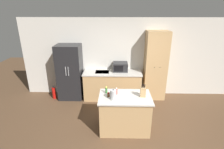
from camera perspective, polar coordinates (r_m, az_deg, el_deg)
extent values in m
plane|color=brown|center=(4.44, 7.41, -19.54)|extent=(14.00, 14.00, 0.00)
cube|color=beige|center=(5.92, 5.79, 5.43)|extent=(7.20, 0.06, 2.60)
cube|color=black|center=(5.88, -13.51, 0.76)|extent=(0.77, 0.65, 1.80)
cylinder|color=silver|center=(5.54, -14.88, 0.96)|extent=(0.02, 0.02, 0.30)
cylinder|color=silver|center=(5.51, -14.08, 0.96)|extent=(0.02, 0.02, 0.30)
cube|color=tan|center=(5.85, 0.13, -3.56)|extent=(1.84, 0.66, 0.89)
cube|color=beige|center=(5.67, 0.13, 0.69)|extent=(1.88, 0.70, 0.03)
cube|color=#9EA0A3|center=(5.69, -3.21, 0.83)|extent=(0.44, 0.34, 0.01)
cube|color=tan|center=(5.82, 13.97, 2.73)|extent=(0.69, 0.52, 2.23)
sphere|color=black|center=(5.53, 13.74, 2.31)|extent=(0.02, 0.02, 0.02)
sphere|color=black|center=(5.57, 15.41, 2.28)|extent=(0.02, 0.02, 0.02)
cube|color=tan|center=(4.41, 4.13, -12.56)|extent=(1.18, 0.75, 0.88)
cube|color=beige|center=(4.18, 4.29, -7.33)|extent=(1.24, 0.81, 0.03)
cube|color=#232326|center=(5.73, 2.74, 2.55)|extent=(0.47, 0.39, 0.28)
cube|color=black|center=(5.54, 2.19, 1.91)|extent=(0.28, 0.01, 0.20)
cube|color=tan|center=(4.15, 10.07, -5.73)|extent=(0.12, 0.09, 0.23)
cylinder|color=black|center=(4.07, 9.76, -3.80)|extent=(0.02, 0.02, 0.08)
cylinder|color=black|center=(4.08, 10.21, -3.77)|extent=(0.02, 0.02, 0.08)
cylinder|color=black|center=(4.08, 10.68, -3.77)|extent=(0.02, 0.02, 0.09)
cylinder|color=#337033|center=(4.16, 0.41, -6.04)|extent=(0.06, 0.06, 0.13)
cylinder|color=red|center=(4.13, 0.41, -5.03)|extent=(0.04, 0.04, 0.03)
cylinder|color=#337033|center=(4.28, -1.88, -5.22)|extent=(0.05, 0.05, 0.14)
cylinder|color=#E5DB4C|center=(4.24, -1.89, -4.18)|extent=(0.04, 0.04, 0.03)
cylinder|color=#B2281E|center=(4.23, 1.44, -5.59)|extent=(0.05, 0.05, 0.14)
cylinder|color=silver|center=(4.19, 1.45, -4.55)|extent=(0.03, 0.03, 0.03)
cylinder|color=#563319|center=(4.12, -1.18, -6.71)|extent=(0.06, 0.06, 0.09)
cylinder|color=red|center=(4.09, -1.19, -6.03)|extent=(0.04, 0.04, 0.02)
cylinder|color=#B2B5B7|center=(3.98, 0.40, -6.59)|extent=(0.15, 0.15, 0.23)
sphere|color=#262628|center=(3.93, 0.41, -4.95)|extent=(0.02, 0.02, 0.02)
cylinder|color=red|center=(6.21, -18.37, -5.74)|extent=(0.12, 0.12, 0.39)
cylinder|color=black|center=(6.12, -18.61, -3.81)|extent=(0.05, 0.05, 0.07)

